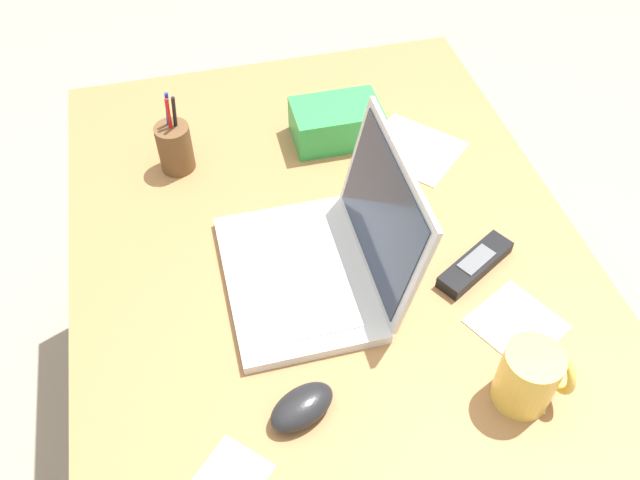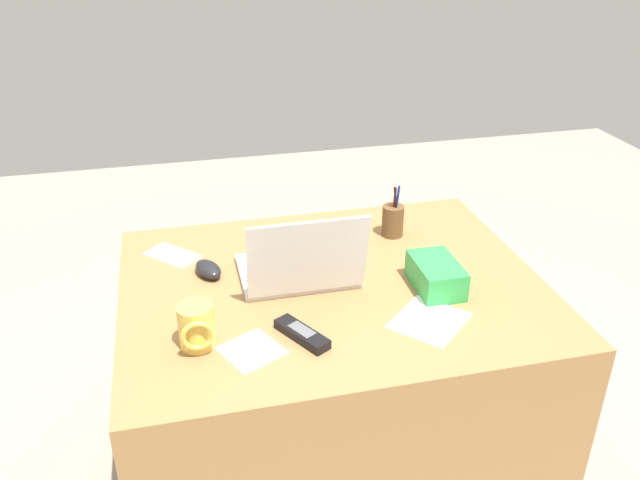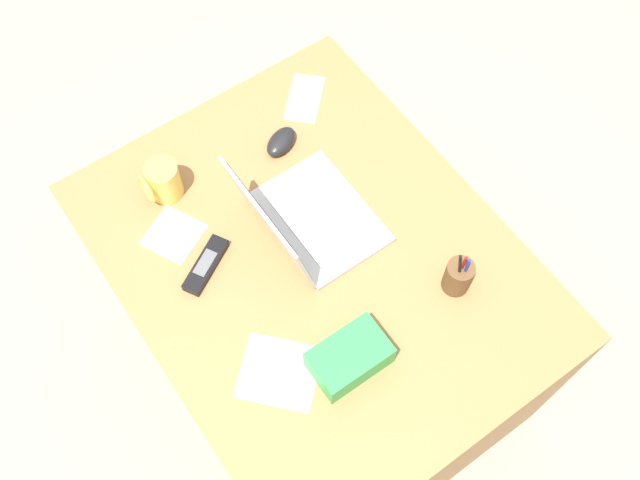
% 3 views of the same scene
% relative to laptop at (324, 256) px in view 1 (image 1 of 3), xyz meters
% --- Properties ---
extents(ground_plane, '(6.00, 6.00, 0.00)m').
position_rel_laptop_xyz_m(ground_plane, '(-0.08, 0.02, -0.78)').
color(ground_plane, gray).
extents(desk, '(1.12, 0.88, 0.73)m').
position_rel_laptop_xyz_m(desk, '(-0.08, 0.02, -0.41)').
color(desk, '#9E7042').
rests_on(desk, ground).
extents(laptop, '(0.32, 0.28, 0.24)m').
position_rel_laptop_xyz_m(laptop, '(0.00, 0.00, 0.00)').
color(laptop, silver).
rests_on(laptop, desk).
extents(computer_mouse, '(0.09, 0.12, 0.04)m').
position_rel_laptop_xyz_m(computer_mouse, '(0.24, -0.09, -0.03)').
color(computer_mouse, black).
rests_on(computer_mouse, desk).
extents(coffee_mug_white, '(0.08, 0.10, 0.11)m').
position_rel_laptop_xyz_m(coffee_mug_white, '(0.29, 0.23, 0.01)').
color(coffee_mug_white, '#E0BC4C').
rests_on(coffee_mug_white, desk).
extents(cordless_phone, '(0.11, 0.16, 0.03)m').
position_rel_laptop_xyz_m(cordless_phone, '(0.05, 0.25, -0.04)').
color(cordless_phone, black).
rests_on(cordless_phone, desk).
extents(pen_holder, '(0.07, 0.07, 0.17)m').
position_rel_laptop_xyz_m(pen_holder, '(-0.33, -0.21, 0.00)').
color(pen_holder, brown).
rests_on(pen_holder, desk).
extents(snack_bag, '(0.11, 0.17, 0.08)m').
position_rel_laptop_xyz_m(snack_bag, '(-0.34, 0.11, -0.01)').
color(snack_bag, green).
rests_on(snack_bag, desk).
extents(paper_note_left, '(0.23, 0.23, 0.00)m').
position_rel_laptop_xyz_m(paper_note_left, '(-0.27, 0.25, -0.05)').
color(paper_note_left, white).
rests_on(paper_note_left, desk).
extents(paper_note_right, '(0.17, 0.17, 0.00)m').
position_rel_laptop_xyz_m(paper_note_right, '(0.17, 0.27, -0.05)').
color(paper_note_right, white).
rests_on(paper_note_right, desk).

